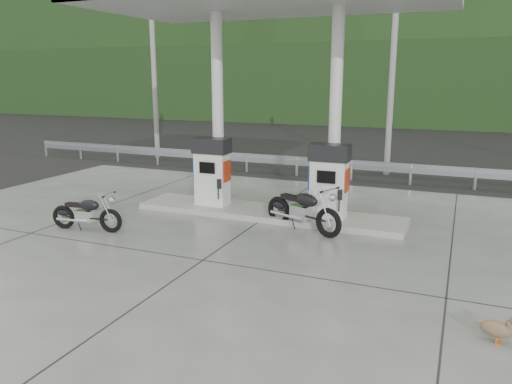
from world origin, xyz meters
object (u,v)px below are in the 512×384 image
at_px(gas_pump_left, 212,172).
at_px(motorcycle_right, 303,210).
at_px(gas_pump_right, 329,181).
at_px(duck, 496,329).
at_px(motorcycle_left, 86,214).

relative_size(gas_pump_left, motorcycle_right, 0.87).
bearing_deg(gas_pump_right, gas_pump_left, 180.00).
height_order(motorcycle_right, duck, motorcycle_right).
xyz_separation_m(motorcycle_left, duck, (8.62, -1.90, -0.21)).
bearing_deg(motorcycle_left, duck, -20.40).
relative_size(gas_pump_right, duck, 3.47).
relative_size(motorcycle_left, duck, 3.27).
xyz_separation_m(motorcycle_left, motorcycle_right, (4.67, 1.96, 0.09)).
height_order(motorcycle_left, duck, motorcycle_left).
distance_m(gas_pump_left, duck, 8.28).
xyz_separation_m(gas_pump_left, duck, (6.77, -4.70, -0.86)).
relative_size(gas_pump_right, motorcycle_right, 0.87).
bearing_deg(motorcycle_right, duck, -21.38).
xyz_separation_m(gas_pump_left, motorcycle_right, (2.81, -0.84, -0.56)).
bearing_deg(duck, gas_pump_left, 158.92).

